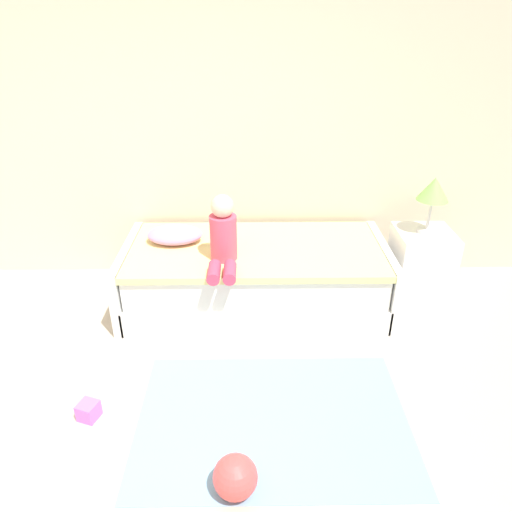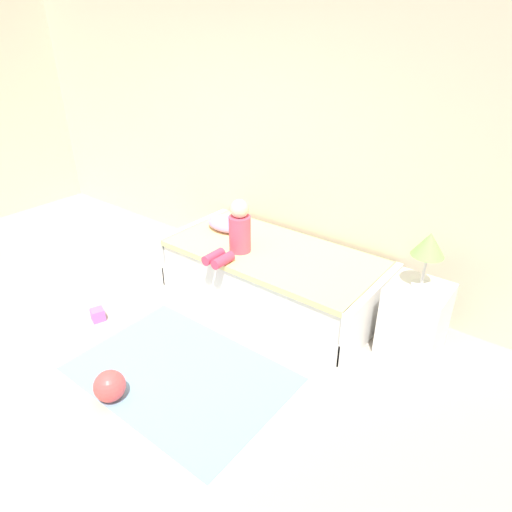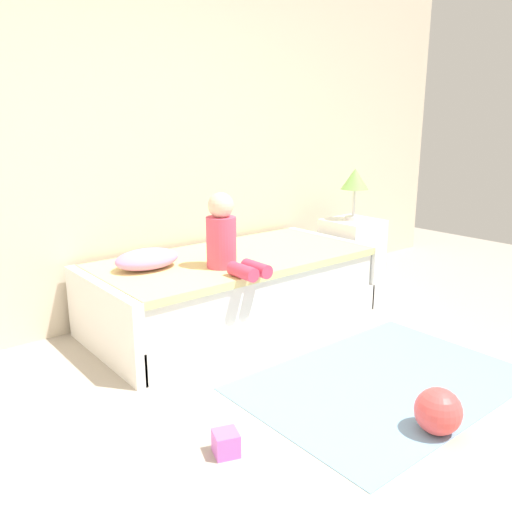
{
  "view_description": "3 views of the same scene",
  "coord_description": "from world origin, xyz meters",
  "views": [
    {
      "loc": [
        0.5,
        -1.33,
        2.16
      ],
      "look_at": [
        0.54,
        1.75,
        0.55
      ],
      "focal_mm": 33.13,
      "sensor_mm": 36.0,
      "label": 1
    },
    {
      "loc": [
        2.66,
        -0.98,
        2.38
      ],
      "look_at": [
        0.54,
        1.75,
        0.55
      ],
      "focal_mm": 31.18,
      "sensor_mm": 36.0,
      "label": 2
    },
    {
      "loc": [
        -1.66,
        -0.95,
        1.46
      ],
      "look_at": [
        0.54,
        1.75,
        0.55
      ],
      "focal_mm": 36.81,
      "sensor_mm": 36.0,
      "label": 3
    }
  ],
  "objects": [
    {
      "name": "area_rug",
      "position": [
        0.63,
        0.7,
        0.0
      ],
      "size": [
        1.6,
        1.1,
        0.01
      ],
      "primitive_type": "cube",
      "color": "#7AA8CC",
      "rests_on": "ground"
    },
    {
      "name": "bed",
      "position": [
        0.54,
        2.0,
        0.25
      ],
      "size": [
        2.11,
        1.0,
        0.5
      ],
      "color": "white",
      "rests_on": "ground"
    },
    {
      "name": "wall_rear",
      "position": [
        0.0,
        2.6,
        1.45
      ],
      "size": [
        7.2,
        0.1,
        2.9
      ],
      "primitive_type": "cube",
      "color": "beige",
      "rests_on": "ground"
    },
    {
      "name": "table_lamp",
      "position": [
        1.89,
        2.04,
        0.94
      ],
      "size": [
        0.24,
        0.24,
        0.45
      ],
      "color": "silver",
      "rests_on": "nightstand"
    },
    {
      "name": "ground_plane",
      "position": [
        0.0,
        0.0,
        0.0
      ],
      "size": [
        9.2,
        9.2,
        0.0
      ],
      "primitive_type": "plane",
      "color": "#B2A899"
    },
    {
      "name": "toy_block",
      "position": [
        -0.47,
        0.73,
        0.05
      ],
      "size": [
        0.14,
        0.14,
        0.11
      ],
      "primitive_type": "cube",
      "rotation": [
        0.0,
        0.0,
        1.22
      ],
      "color": "#CC66D8",
      "rests_on": "ground"
    },
    {
      "name": "nightstand",
      "position": [
        1.89,
        2.04,
        0.3
      ],
      "size": [
        0.44,
        0.44,
        0.6
      ],
      "primitive_type": "cube",
      "color": "white",
      "rests_on": "ground"
    },
    {
      "name": "toy_ball",
      "position": [
        0.42,
        0.23,
        0.11
      ],
      "size": [
        0.23,
        0.23,
        0.23
      ],
      "primitive_type": "sphere",
      "color": "#E54C4C",
      "rests_on": "ground"
    },
    {
      "name": "child_figure",
      "position": [
        0.3,
        1.77,
        0.7
      ],
      "size": [
        0.2,
        0.51,
        0.5
      ],
      "color": "#E04C6B",
      "rests_on": "bed"
    },
    {
      "name": "pillow",
      "position": [
        -0.1,
        2.1,
        0.56
      ],
      "size": [
        0.44,
        0.3,
        0.13
      ],
      "primitive_type": "ellipsoid",
      "color": "#EA8CC6",
      "rests_on": "bed"
    }
  ]
}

